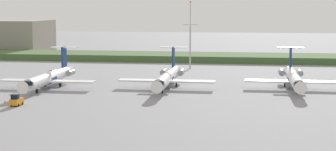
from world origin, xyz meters
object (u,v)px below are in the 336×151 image
at_px(regional_jet_nearest, 50,77).
at_px(antenna_mast, 190,41).
at_px(baggage_tug, 16,101).
at_px(safety_cone_front_marker, 5,102).
at_px(safety_cone_mid_marker, 22,102).
at_px(regional_jet_third, 294,78).
at_px(regional_jet_second, 168,77).

distance_m(regional_jet_nearest, antenna_mast, 52.67).
relative_size(regional_jet_nearest, antenna_mast, 1.48).
height_order(antenna_mast, baggage_tug, antenna_mast).
xyz_separation_m(antenna_mast, baggage_tug, (-27.26, -66.29, -7.71)).
bearing_deg(regional_jet_nearest, antenna_mast, 56.18).
xyz_separation_m(baggage_tug, safety_cone_front_marker, (-3.56, 2.50, -0.73)).
height_order(regional_jet_nearest, antenna_mast, antenna_mast).
bearing_deg(safety_cone_front_marker, safety_cone_mid_marker, 0.90).
relative_size(regional_jet_nearest, baggage_tug, 9.69).
xyz_separation_m(regional_jet_nearest, baggage_tug, (1.86, -22.84, -1.53)).
height_order(baggage_tug, safety_cone_front_marker, baggage_tug).
relative_size(regional_jet_nearest, safety_cone_front_marker, 56.36).
height_order(regional_jet_nearest, safety_cone_front_marker, regional_jet_nearest).
distance_m(safety_cone_front_marker, safety_cone_mid_marker, 3.59).
bearing_deg(regional_jet_third, safety_cone_mid_marker, -153.40).
bearing_deg(regional_jet_second, regional_jet_nearest, -171.34).
xyz_separation_m(regional_jet_second, antenna_mast, (1.35, 39.23, 6.18)).
relative_size(regional_jet_third, baggage_tug, 9.69).
xyz_separation_m(regional_jet_third, safety_cone_mid_marker, (-55.55, -27.82, -2.26)).
height_order(regional_jet_nearest, regional_jet_third, same).
bearing_deg(regional_jet_third, baggage_tug, -151.35).
xyz_separation_m(regional_jet_third, baggage_tug, (-55.59, -30.37, -1.53)).
relative_size(regional_jet_second, antenna_mast, 1.48).
bearing_deg(baggage_tug, safety_cone_front_marker, 144.93).
height_order(regional_jet_nearest, safety_cone_mid_marker, regional_jet_nearest).
xyz_separation_m(regional_jet_nearest, safety_cone_mid_marker, (1.89, -20.28, -2.26)).
bearing_deg(safety_cone_front_marker, antenna_mast, 64.22).
relative_size(antenna_mast, baggage_tug, 6.53).
bearing_deg(safety_cone_mid_marker, regional_jet_third, 26.60).
bearing_deg(regional_jet_second, antenna_mast, 88.03).
xyz_separation_m(regional_jet_nearest, regional_jet_second, (27.76, 4.23, 0.00)).
distance_m(regional_jet_third, antenna_mast, 46.16).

